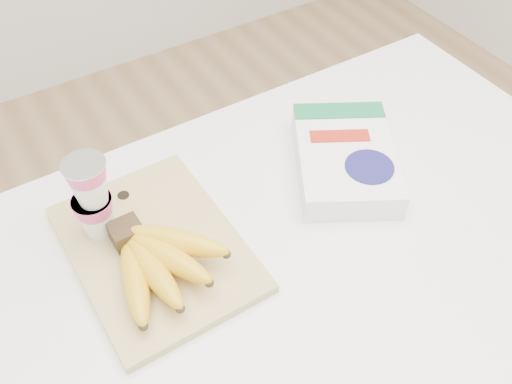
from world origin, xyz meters
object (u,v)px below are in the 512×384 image
yogurt_stack (92,197)px  bananas (156,260)px  cutting_board (156,248)px  cereal_box (345,159)px

yogurt_stack → bananas: bearing=-69.3°
cutting_board → bananas: size_ratio=1.73×
bananas → cereal_box: 0.39m
bananas → yogurt_stack: bearing=110.7°
cutting_board → cereal_box: size_ratio=1.12×
bananas → cutting_board: bearing=70.9°
yogurt_stack → cutting_board: bearing=-49.2°
cutting_board → bananas: (-0.02, -0.05, 0.04)m
yogurt_stack → cereal_box: bearing=-10.5°
cereal_box → cutting_board: bearing=-152.1°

